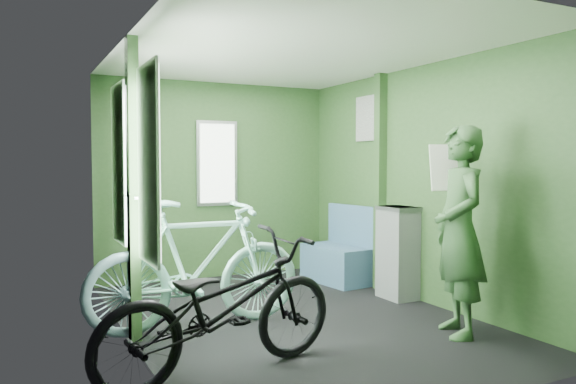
# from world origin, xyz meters

# --- Properties ---
(room) EXTENTS (4.00, 4.02, 2.31)m
(room) POSITION_xyz_m (-0.04, 0.04, 1.44)
(room) COLOR black
(room) RESTS_ON ground
(bicycle_black) EXTENTS (1.82, 1.00, 0.96)m
(bicycle_black) POSITION_xyz_m (-1.02, -1.01, 0.00)
(bicycle_black) COLOR black
(bicycle_black) RESTS_ON ground
(bicycle_mint) EXTENTS (1.80, 0.64, 1.13)m
(bicycle_mint) POSITION_xyz_m (-0.86, 0.01, 0.00)
(bicycle_mint) COLOR #92D7C7
(bicycle_mint) RESTS_ON ground
(passenger) EXTENTS (0.59, 0.73, 1.65)m
(passenger) POSITION_xyz_m (0.94, -1.01, 0.83)
(passenger) COLOR #365C32
(passenger) RESTS_ON ground
(waste_box) EXTENTS (0.27, 0.38, 0.92)m
(waste_box) POSITION_xyz_m (1.26, 0.17, 0.46)
(waste_box) COLOR slate
(waste_box) RESTS_ON ground
(bench_seat) EXTENTS (0.55, 0.87, 0.87)m
(bench_seat) POSITION_xyz_m (1.14, 1.09, 0.26)
(bench_seat) COLOR #2E4862
(bench_seat) RESTS_ON ground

